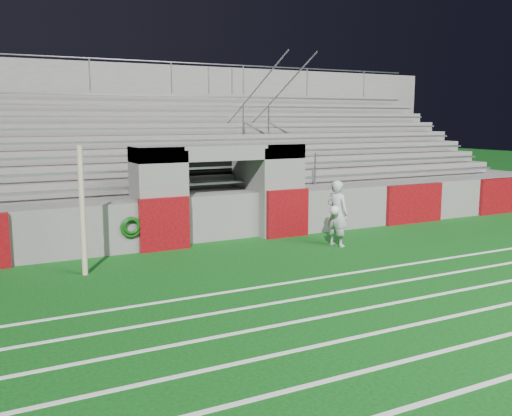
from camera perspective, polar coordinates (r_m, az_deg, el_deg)
ground at (r=12.76m, az=2.97°, el=-6.06°), size 90.00×90.00×0.00m
field_post at (r=12.51m, az=-16.97°, el=-0.30°), size 0.12×0.12×2.75m
field_markings at (r=9.05m, az=19.74°, el=-12.94°), size 28.00×8.09×0.01m
stadium_structure at (r=19.70m, az=-8.89°, el=3.54°), size 26.00×8.48×5.42m
goalkeeper_with_ball at (r=14.94m, az=8.12°, el=-0.52°), size 0.66×0.73×1.73m
hose_coil at (r=14.26m, az=-12.36°, el=-1.85°), size 0.54×0.14×0.54m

